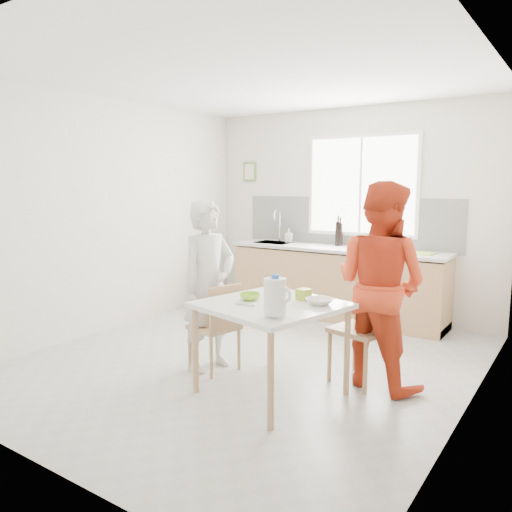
{
  "coord_description": "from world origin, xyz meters",
  "views": [
    {
      "loc": [
        2.7,
        -3.88,
        1.72
      ],
      "look_at": [
        -0.06,
        0.2,
        1.01
      ],
      "focal_mm": 35.0,
      "sensor_mm": 36.0,
      "label": 1
    }
  ],
  "objects_px": {
    "dining_table": "(271,312)",
    "bowl_green": "(250,297)",
    "person_red": "(380,285)",
    "wine_bottle_a": "(338,234)",
    "bowl_white": "(320,301)",
    "milk_jug": "(275,296)",
    "chair_left": "(218,323)",
    "chair_far": "(366,322)",
    "person_white": "(209,285)",
    "wine_bottle_b": "(340,234)"
  },
  "relations": [
    {
      "from": "milk_jug",
      "to": "wine_bottle_a",
      "type": "xyz_separation_m",
      "value": [
        -0.9,
        2.99,
        0.16
      ]
    },
    {
      "from": "person_white",
      "to": "bowl_green",
      "type": "bearing_deg",
      "value": -94.63
    },
    {
      "from": "bowl_white",
      "to": "milk_jug",
      "type": "height_order",
      "value": "milk_jug"
    },
    {
      "from": "dining_table",
      "to": "chair_far",
      "type": "relative_size",
      "value": 1.26
    },
    {
      "from": "milk_jug",
      "to": "person_red",
      "type": "bearing_deg",
      "value": 81.94
    },
    {
      "from": "bowl_white",
      "to": "chair_left",
      "type": "bearing_deg",
      "value": -178.63
    },
    {
      "from": "wine_bottle_a",
      "to": "milk_jug",
      "type": "bearing_deg",
      "value": -73.25
    },
    {
      "from": "chair_left",
      "to": "wine_bottle_b",
      "type": "relative_size",
      "value": 2.75
    },
    {
      "from": "bowl_white",
      "to": "chair_far",
      "type": "bearing_deg",
      "value": 72.17
    },
    {
      "from": "person_white",
      "to": "person_red",
      "type": "distance_m",
      "value": 1.54
    },
    {
      "from": "person_white",
      "to": "bowl_green",
      "type": "xyz_separation_m",
      "value": [
        0.59,
        -0.19,
        0.01
      ]
    },
    {
      "from": "milk_jug",
      "to": "chair_far",
      "type": "bearing_deg",
      "value": 88.66
    },
    {
      "from": "chair_left",
      "to": "bowl_green",
      "type": "height_order",
      "value": "same"
    },
    {
      "from": "person_red",
      "to": "bowl_green",
      "type": "bearing_deg",
      "value": 52.09
    },
    {
      "from": "person_white",
      "to": "milk_jug",
      "type": "bearing_deg",
      "value": -103.73
    },
    {
      "from": "chair_left",
      "to": "bowl_green",
      "type": "relative_size",
      "value": 4.67
    },
    {
      "from": "person_red",
      "to": "milk_jug",
      "type": "height_order",
      "value": "person_red"
    },
    {
      "from": "bowl_green",
      "to": "wine_bottle_a",
      "type": "relative_size",
      "value": 0.55
    },
    {
      "from": "dining_table",
      "to": "bowl_white",
      "type": "relative_size",
      "value": 5.77
    },
    {
      "from": "dining_table",
      "to": "wine_bottle_b",
      "type": "relative_size",
      "value": 3.98
    },
    {
      "from": "chair_far",
      "to": "person_white",
      "type": "bearing_deg",
      "value": -144.87
    },
    {
      "from": "dining_table",
      "to": "bowl_green",
      "type": "distance_m",
      "value": 0.23
    },
    {
      "from": "milk_jug",
      "to": "chair_left",
      "type": "bearing_deg",
      "value": 164.58
    },
    {
      "from": "bowl_green",
      "to": "bowl_white",
      "type": "relative_size",
      "value": 0.85
    },
    {
      "from": "chair_far",
      "to": "milk_jug",
      "type": "distance_m",
      "value": 1.17
    },
    {
      "from": "chair_left",
      "to": "person_red",
      "type": "relative_size",
      "value": 0.47
    },
    {
      "from": "wine_bottle_a",
      "to": "wine_bottle_b",
      "type": "xyz_separation_m",
      "value": [
        0.03,
        0.0,
        -0.01
      ]
    },
    {
      "from": "person_white",
      "to": "wine_bottle_a",
      "type": "distance_m",
      "value": 2.49
    },
    {
      "from": "person_white",
      "to": "bowl_green",
      "type": "relative_size",
      "value": 8.97
    },
    {
      "from": "chair_far",
      "to": "dining_table",
      "type": "bearing_deg",
      "value": -113.08
    },
    {
      "from": "chair_far",
      "to": "wine_bottle_a",
      "type": "height_order",
      "value": "wine_bottle_a"
    },
    {
      "from": "chair_left",
      "to": "wine_bottle_b",
      "type": "bearing_deg",
      "value": -168.44
    },
    {
      "from": "person_red",
      "to": "chair_far",
      "type": "bearing_deg",
      "value": 0.92
    },
    {
      "from": "person_red",
      "to": "wine_bottle_b",
      "type": "bearing_deg",
      "value": -44.24
    },
    {
      "from": "wine_bottle_a",
      "to": "bowl_white",
      "type": "bearing_deg",
      "value": -68.07
    },
    {
      "from": "person_red",
      "to": "milk_jug",
      "type": "bearing_deg",
      "value": 81.94
    },
    {
      "from": "bowl_green",
      "to": "person_red",
      "type": "bearing_deg",
      "value": 39.25
    },
    {
      "from": "dining_table",
      "to": "bowl_green",
      "type": "bearing_deg",
      "value": -178.8
    },
    {
      "from": "dining_table",
      "to": "chair_left",
      "type": "xyz_separation_m",
      "value": [
        -0.67,
        0.15,
        -0.24
      ]
    },
    {
      "from": "chair_far",
      "to": "wine_bottle_b",
      "type": "distance_m",
      "value": 2.31
    },
    {
      "from": "chair_far",
      "to": "wine_bottle_a",
      "type": "xyz_separation_m",
      "value": [
        -1.17,
        1.92,
        0.56
      ]
    },
    {
      "from": "person_white",
      "to": "milk_jug",
      "type": "height_order",
      "value": "person_white"
    },
    {
      "from": "person_white",
      "to": "wine_bottle_a",
      "type": "bearing_deg",
      "value": 9.32
    },
    {
      "from": "dining_table",
      "to": "bowl_green",
      "type": "height_order",
      "value": "bowl_green"
    },
    {
      "from": "person_white",
      "to": "wine_bottle_b",
      "type": "xyz_separation_m",
      "value": [
        0.18,
        2.47,
        0.28
      ]
    },
    {
      "from": "person_white",
      "to": "person_red",
      "type": "bearing_deg",
      "value": -57.6
    },
    {
      "from": "bowl_white",
      "to": "wine_bottle_b",
      "type": "height_order",
      "value": "wine_bottle_b"
    },
    {
      "from": "bowl_green",
      "to": "bowl_white",
      "type": "bearing_deg",
      "value": 18.13
    },
    {
      "from": "bowl_green",
      "to": "wine_bottle_b",
      "type": "xyz_separation_m",
      "value": [
        -0.41,
        2.66,
        0.27
      ]
    },
    {
      "from": "person_white",
      "to": "bowl_green",
      "type": "distance_m",
      "value": 0.62
    }
  ]
}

